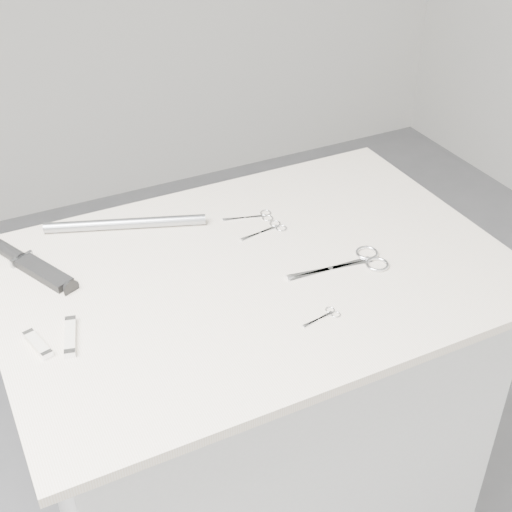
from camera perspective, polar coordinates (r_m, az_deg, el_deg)
name	(u,v)px	position (r m, az deg, el deg)	size (l,w,h in m)	color
plinth	(254,431)	(1.72, -0.12, -13.80)	(0.90, 0.60, 0.90)	silver
display_board	(254,273)	(1.41, -0.15, -1.33)	(1.00, 0.70, 0.02)	beige
large_shears	(357,262)	(1.43, 8.11, -0.49)	(0.21, 0.09, 0.01)	silver
embroidery_scissors_a	(270,229)	(1.52, 1.10, 2.16)	(0.11, 0.05, 0.00)	silver
embroidery_scissors_b	(257,217)	(1.56, 0.05, 3.17)	(0.11, 0.06, 0.00)	silver
tiny_scissors	(325,316)	(1.29, 5.54, -4.81)	(0.08, 0.03, 0.00)	silver
sheathed_knife	(28,263)	(1.48, -17.80, -0.52)	(0.12, 0.22, 0.03)	black
pocket_knife_a	(70,336)	(1.28, -14.64, -6.22)	(0.05, 0.10, 0.01)	beige
pocket_knife_b	(38,344)	(1.28, -17.07, -6.77)	(0.04, 0.08, 0.01)	beige
metal_rail	(125,224)	(1.54, -10.41, 2.57)	(0.02, 0.02, 0.34)	#92959A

